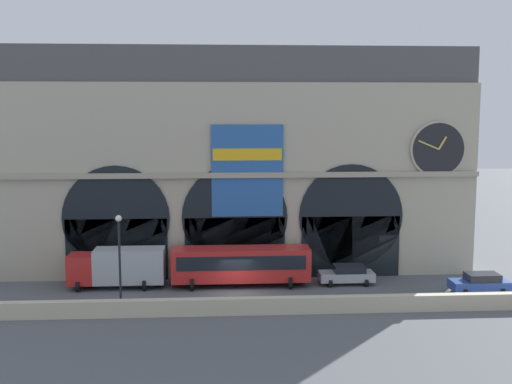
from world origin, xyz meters
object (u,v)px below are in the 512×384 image
at_px(street_lamp_quayside, 119,251).
at_px(car_east, 480,283).
at_px(car_mideast, 347,274).
at_px(box_truck_midwest, 118,266).
at_px(bus_center, 241,264).

bearing_deg(street_lamp_quayside, car_east, 6.69).
bearing_deg(car_east, car_mideast, 161.86).
bearing_deg(box_truck_midwest, car_mideast, -0.57).
height_order(box_truck_midwest, bus_center, box_truck_midwest).
bearing_deg(car_east, box_truck_midwest, 173.16).
relative_size(bus_center, car_east, 2.50).
distance_m(car_mideast, car_east, 10.20).
bearing_deg(bus_center, car_east, -9.85).
relative_size(bus_center, car_mideast, 2.50).
relative_size(box_truck_midwest, bus_center, 0.68).
distance_m(bus_center, street_lamp_quayside, 10.99).
bearing_deg(car_mideast, box_truck_midwest, 179.43).
relative_size(box_truck_midwest, street_lamp_quayside, 1.09).
height_order(bus_center, street_lamp_quayside, street_lamp_quayside).
distance_m(car_east, street_lamp_quayside, 27.31).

